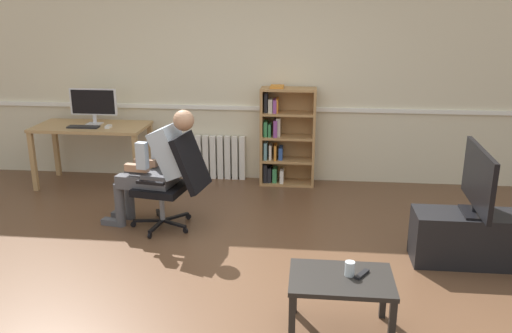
# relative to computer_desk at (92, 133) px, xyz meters

# --- Properties ---
(ground_plane) EXTENTS (18.00, 18.00, 0.00)m
(ground_plane) POSITION_rel_computer_desk_xyz_m (2.00, -2.15, -0.66)
(ground_plane) COLOR brown
(back_wall) EXTENTS (12.00, 0.13, 2.70)m
(back_wall) POSITION_rel_computer_desk_xyz_m (2.00, 0.50, 0.69)
(back_wall) COLOR beige
(back_wall) RESTS_ON ground_plane
(computer_desk) EXTENTS (1.35, 0.68, 0.76)m
(computer_desk) POSITION_rel_computer_desk_xyz_m (0.00, 0.00, 0.00)
(computer_desk) COLOR tan
(computer_desk) RESTS_ON ground_plane
(imac_monitor) EXTENTS (0.58, 0.14, 0.43)m
(imac_monitor) POSITION_rel_computer_desk_xyz_m (0.02, 0.08, 0.35)
(imac_monitor) COLOR silver
(imac_monitor) RESTS_ON computer_desk
(keyboard) EXTENTS (0.37, 0.12, 0.02)m
(keyboard) POSITION_rel_computer_desk_xyz_m (-0.04, -0.14, 0.11)
(keyboard) COLOR black
(keyboard) RESTS_ON computer_desk
(computer_mouse) EXTENTS (0.06, 0.10, 0.03)m
(computer_mouse) POSITION_rel_computer_desk_xyz_m (0.26, -0.12, 0.12)
(computer_mouse) COLOR white
(computer_mouse) RESTS_ON computer_desk
(bookshelf) EXTENTS (0.67, 0.29, 1.23)m
(bookshelf) POSITION_rel_computer_desk_xyz_m (2.32, 0.29, -0.06)
(bookshelf) COLOR #AD7F4C
(bookshelf) RESTS_ON ground_plane
(radiator) EXTENTS (0.92, 0.08, 0.56)m
(radiator) POSITION_rel_computer_desk_xyz_m (1.37, 0.39, -0.37)
(radiator) COLOR white
(radiator) RESTS_ON ground_plane
(office_chair) EXTENTS (0.82, 0.62, 0.98)m
(office_chair) POSITION_rel_computer_desk_xyz_m (1.33, -1.23, -0.13)
(office_chair) COLOR black
(office_chair) RESTS_ON ground_plane
(person_seated) EXTENTS (1.01, 0.47, 1.22)m
(person_seated) POSITION_rel_computer_desk_xyz_m (1.16, -1.20, -0.01)
(person_seated) COLOR #4C4C51
(person_seated) RESTS_ON ground_plane
(tv_stand) EXTENTS (0.99, 0.38, 0.46)m
(tv_stand) POSITION_rel_computer_desk_xyz_m (4.06, -1.69, -0.43)
(tv_stand) COLOR black
(tv_stand) RESTS_ON ground_plane
(tv_screen) EXTENTS (0.21, 0.89, 0.57)m
(tv_screen) POSITION_rel_computer_desk_xyz_m (4.06, -1.69, 0.10)
(tv_screen) COLOR black
(tv_screen) RESTS_ON tv_stand
(coffee_table) EXTENTS (0.70, 0.48, 0.42)m
(coffee_table) POSITION_rel_computer_desk_xyz_m (2.88, -2.84, -0.30)
(coffee_table) COLOR black
(coffee_table) RESTS_ON ground_plane
(drinking_glass) EXTENTS (0.07, 0.07, 0.10)m
(drinking_glass) POSITION_rel_computer_desk_xyz_m (2.94, -2.81, -0.19)
(drinking_glass) COLOR silver
(drinking_glass) RESTS_ON coffee_table
(spare_remote) EXTENTS (0.11, 0.15, 0.02)m
(spare_remote) POSITION_rel_computer_desk_xyz_m (3.02, -2.80, -0.23)
(spare_remote) COLOR black
(spare_remote) RESTS_ON coffee_table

